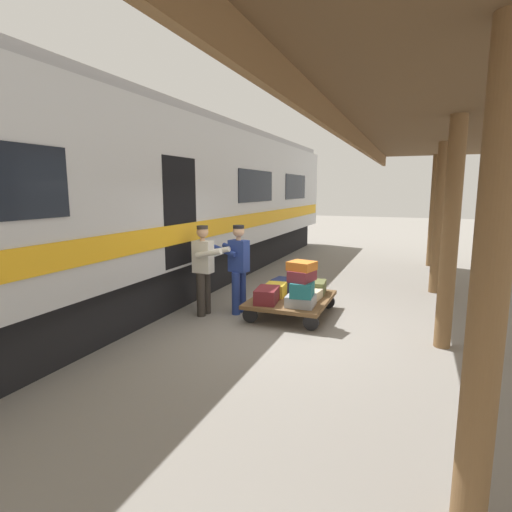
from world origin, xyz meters
TOP-DOWN VIEW (x-y plane):
  - ground_plane at (0.00, 0.00)m, footprint 60.00×60.00m
  - platform_canopy at (-2.26, 0.00)m, footprint 3.20×15.05m
  - train_car at (3.73, 0.00)m, footprint 3.02×21.81m
  - luggage_cart at (0.27, -0.66)m, footprint 1.40×1.75m
  - suitcase_gray_aluminum at (-0.05, -0.18)m, footprint 0.50×0.48m
  - suitcase_maroon_trunk at (0.58, -0.18)m, footprint 0.45×0.65m
  - suitcase_olive_duffel at (-0.05, -1.14)m, footprint 0.49×0.55m
  - suitcase_cream_canvas at (-0.05, -0.66)m, footprint 0.48×0.56m
  - suitcase_yellow_case at (0.58, -0.66)m, footprint 0.40×0.48m
  - suitcase_navy_fabric at (0.58, -1.14)m, footprint 0.44×0.50m
  - suitcase_teal_softside at (-0.08, -0.16)m, footprint 0.43×0.58m
  - suitcase_burgundy_valise at (-0.06, -0.18)m, footprint 0.43×0.54m
  - suitcase_orange_carryall at (-0.06, -0.17)m, footprint 0.50×0.48m
  - porter_in_overalls at (1.26, -0.42)m, footprint 0.71×0.51m
  - porter_by_door at (1.81, -0.08)m, footprint 0.68×0.45m

SIDE VIEW (x-z plane):
  - ground_plane at x=0.00m, z-range 0.00..0.00m
  - luggage_cart at x=0.27m, z-range 0.12..0.47m
  - suitcase_cream_canvas at x=-0.05m, z-range 0.34..0.51m
  - suitcase_gray_aluminum at x=-0.05m, z-range 0.34..0.53m
  - suitcase_navy_fabric at x=0.58m, z-range 0.34..0.58m
  - suitcase_yellow_case at x=0.58m, z-range 0.34..0.59m
  - suitcase_olive_duffel at x=-0.05m, z-range 0.34..0.59m
  - suitcase_maroon_trunk at x=0.58m, z-range 0.34..0.61m
  - suitcase_teal_softside at x=-0.08m, z-range 0.53..0.79m
  - suitcase_burgundy_valise at x=-0.06m, z-range 0.79..0.99m
  - porter_in_overalls at x=1.26m, z-range 0.07..1.78m
  - porter_by_door at x=1.81m, z-range 0.07..1.78m
  - suitcase_orange_carryall at x=-0.06m, z-range 0.99..1.14m
  - train_car at x=3.73m, z-range 0.06..4.06m
  - platform_canopy at x=-2.26m, z-range 1.50..5.06m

